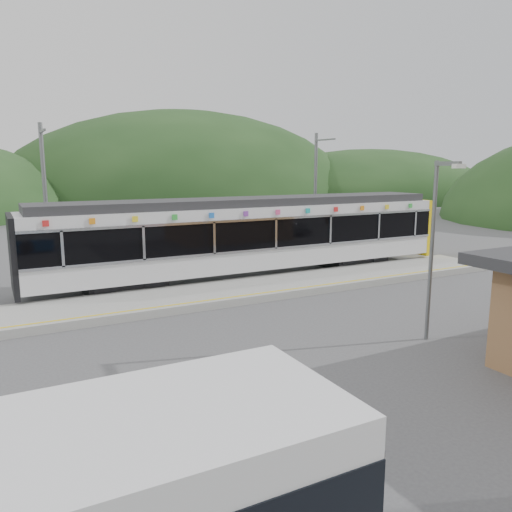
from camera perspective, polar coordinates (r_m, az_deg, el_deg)
name	(u,v)px	position (r m, az deg, el deg)	size (l,w,h in m)	color
ground	(289,313)	(17.97, 3.83, -6.57)	(120.00, 120.00, 0.00)	#4C4C4F
hills	(338,270)	(25.63, 9.35, -1.62)	(146.00, 149.00, 26.00)	#1E3D19
platform	(247,290)	(20.70, -1.01, -3.87)	(26.00, 3.20, 0.30)	#9E9E99
yellow_line	(262,293)	(19.55, 0.73, -4.24)	(26.00, 0.10, 0.01)	yellow
train	(251,234)	(23.42, -0.58, 2.54)	(20.44, 3.01, 3.74)	black
catenary_mast_west	(46,203)	(23.30, -22.89, 5.63)	(0.18, 1.80, 7.00)	slate
catenary_mast_east	(316,194)	(28.26, 6.82, 7.00)	(0.18, 1.80, 7.00)	slate
lamp_post	(436,235)	(15.44, 19.85, 2.27)	(0.36, 0.96, 5.34)	slate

